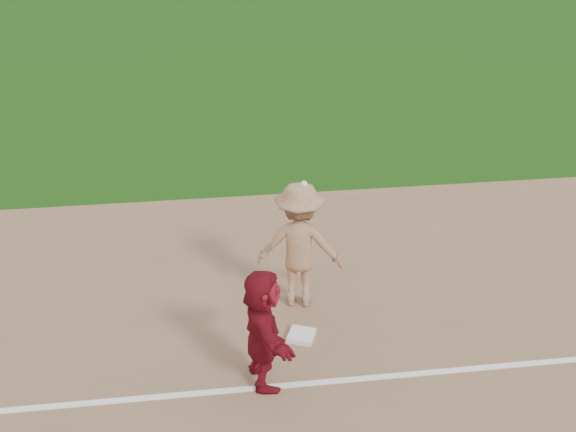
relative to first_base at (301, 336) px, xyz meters
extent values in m
plane|color=#19450D|center=(-0.01, -0.19, -0.06)|extent=(160.00, 160.00, 0.00)
cube|color=white|center=(-0.01, -0.99, -0.03)|extent=(60.00, 0.10, 0.01)
cube|color=white|center=(0.00, 0.00, 0.00)|extent=(0.46, 0.46, 0.08)
imported|color=maroon|center=(-0.62, -0.84, 0.78)|extent=(0.66, 1.57, 1.64)
imported|color=gray|center=(0.10, 0.92, 0.94)|extent=(1.41, 1.01, 1.97)
sphere|color=white|center=(0.10, 0.52, 2.11)|extent=(0.09, 0.09, 0.09)
camera|label=1|loc=(-1.31, -8.23, 6.12)|focal=45.00mm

